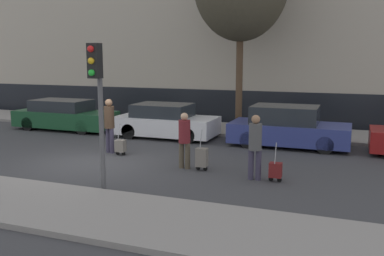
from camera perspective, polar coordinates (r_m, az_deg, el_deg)
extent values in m
plane|color=#38383A|center=(13.55, -12.81, -4.52)|extent=(80.00, 80.00, 0.00)
cube|color=gray|center=(10.75, -24.04, -8.51)|extent=(28.00, 2.50, 0.12)
cube|color=gray|center=(19.62, -1.48, 0.23)|extent=(28.00, 3.00, 0.12)
cube|color=black|center=(21.53, 0.72, 3.06)|extent=(27.44, 0.06, 1.60)
cube|color=#194728|center=(19.84, -16.50, 1.21)|extent=(4.57, 1.73, 0.70)
cube|color=#23282D|center=(19.88, -17.00, 2.92)|extent=(2.51, 1.53, 0.49)
cylinder|color=black|center=(18.42, -14.42, 0.07)|extent=(0.60, 0.18, 0.60)
cylinder|color=black|center=(19.69, -11.82, 0.77)|extent=(0.60, 0.18, 0.60)
cylinder|color=black|center=(20.17, -21.01, 0.54)|extent=(0.60, 0.18, 0.60)
cylinder|color=black|center=(21.34, -18.24, 1.16)|extent=(0.60, 0.18, 0.60)
cube|color=silver|center=(17.24, -3.41, 0.38)|extent=(4.04, 1.88, 0.70)
cube|color=#23282D|center=(17.22, -3.93, 2.39)|extent=(2.22, 1.65, 0.51)
cylinder|color=black|center=(16.03, -0.57, -1.01)|extent=(0.60, 0.18, 0.60)
cylinder|color=black|center=(17.59, 1.45, -0.06)|extent=(0.60, 0.18, 0.60)
cylinder|color=black|center=(17.09, -8.41, -0.45)|extent=(0.60, 0.18, 0.60)
cylinder|color=black|center=(18.56, -5.86, 0.40)|extent=(0.60, 0.18, 0.60)
cube|color=navy|center=(15.88, 12.83, -0.64)|extent=(4.23, 1.87, 0.70)
cube|color=#23282D|center=(15.81, 12.31, 1.77)|extent=(2.33, 1.64, 0.63)
cylinder|color=black|center=(14.97, 17.32, -2.21)|extent=(0.60, 0.18, 0.60)
cylinder|color=black|center=(16.63, 17.70, -1.08)|extent=(0.60, 0.18, 0.60)
cylinder|color=black|center=(15.34, 7.49, -1.57)|extent=(0.60, 0.18, 0.60)
cylinder|color=black|center=(16.96, 8.82, -0.53)|extent=(0.60, 0.18, 0.60)
cylinder|color=#383347|center=(14.64, -10.65, -1.69)|extent=(0.15, 0.15, 0.85)
cylinder|color=#383347|center=(14.79, -11.12, -1.59)|extent=(0.15, 0.15, 0.85)
cylinder|color=#473323|center=(14.58, -10.99, 1.43)|extent=(0.34, 0.34, 0.74)
sphere|color=#936B4C|center=(14.52, -11.05, 3.34)|extent=(0.24, 0.24, 0.24)
cube|color=slate|center=(14.31, -9.52, -2.36)|extent=(0.32, 0.24, 0.39)
cylinder|color=black|center=(14.42, -9.88, -3.32)|extent=(0.12, 0.03, 0.12)
cylinder|color=black|center=(14.31, -9.10, -3.40)|extent=(0.12, 0.03, 0.12)
cylinder|color=gray|center=(14.16, -9.72, -0.54)|extent=(0.02, 0.19, 0.53)
cylinder|color=#4C4233|center=(12.42, -0.59, -3.75)|extent=(0.15, 0.15, 0.76)
cylinder|color=#4C4233|center=(12.51, -1.42, -3.66)|extent=(0.15, 0.15, 0.76)
cylinder|color=maroon|center=(12.32, -1.01, -0.48)|extent=(0.34, 0.34, 0.66)
sphere|color=tan|center=(12.25, -1.02, 1.54)|extent=(0.22, 0.22, 0.22)
cube|color=slate|center=(12.23, 1.31, -3.93)|extent=(0.32, 0.24, 0.53)
cylinder|color=black|center=(12.35, 0.81, -5.36)|extent=(0.12, 0.03, 0.12)
cylinder|color=black|center=(12.28, 1.80, -5.46)|extent=(0.12, 0.03, 0.12)
cylinder|color=gray|center=(12.05, 1.20, -1.51)|extent=(0.02, 0.19, 0.53)
cylinder|color=#383347|center=(11.44, 8.84, -4.92)|extent=(0.15, 0.15, 0.81)
cylinder|color=#383347|center=(11.47, 7.86, -4.85)|extent=(0.15, 0.15, 0.81)
cylinder|color=#4C4C4C|center=(11.29, 8.44, -1.17)|extent=(0.34, 0.34, 0.70)
sphere|color=#936B4C|center=(11.21, 8.50, 1.16)|extent=(0.23, 0.23, 0.23)
cube|color=maroon|center=(11.39, 11.07, -5.52)|extent=(0.32, 0.24, 0.38)
cylinder|color=black|center=(11.48, 10.47, -6.69)|extent=(0.12, 0.03, 0.12)
cylinder|color=black|center=(11.44, 11.58, -6.78)|extent=(0.12, 0.03, 0.12)
cylinder|color=gray|center=(11.21, 11.08, -3.31)|extent=(0.02, 0.19, 0.53)
cylinder|color=#515154|center=(10.42, -12.01, 1.23)|extent=(0.12, 0.12, 3.54)
cube|color=black|center=(10.17, -12.84, 8.73)|extent=(0.28, 0.24, 0.80)
sphere|color=red|center=(10.05, -13.37, 10.23)|extent=(0.15, 0.15, 0.15)
sphere|color=gold|center=(10.04, -13.31, 8.71)|extent=(0.15, 0.15, 0.15)
sphere|color=green|center=(10.05, -13.26, 7.19)|extent=(0.15, 0.15, 0.15)
torus|color=black|center=(18.56, 12.32, 0.79)|extent=(0.72, 0.06, 0.72)
torus|color=black|center=(18.74, 9.15, 0.97)|extent=(0.72, 0.06, 0.72)
cylinder|color=black|center=(18.61, 10.74, 1.48)|extent=(1.00, 0.05, 0.05)
cylinder|color=black|center=(18.62, 10.19, 2.12)|extent=(0.04, 0.04, 0.40)
cylinder|color=#4C3826|center=(18.00, 6.31, 6.41)|extent=(0.28, 0.28, 4.30)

